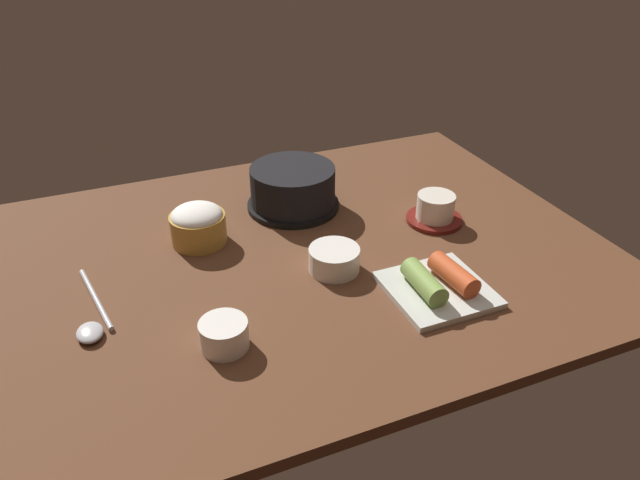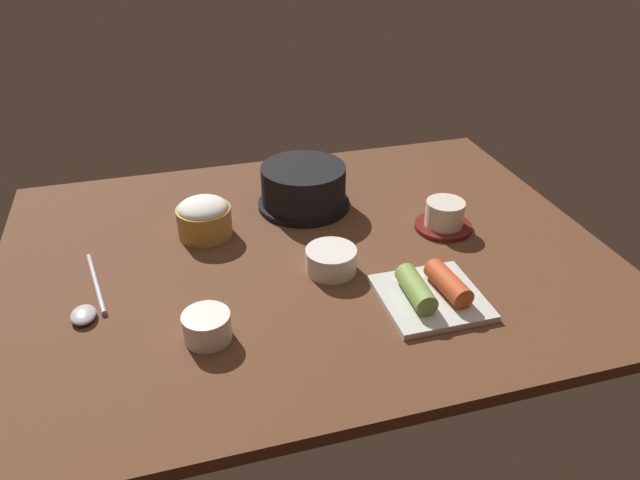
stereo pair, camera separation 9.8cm
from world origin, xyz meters
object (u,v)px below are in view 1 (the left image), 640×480
rice_bowl (198,224)px  side_bowl_near (224,334)px  stone_pot (293,187)px  spoon (92,321)px  kimchi_plate (438,284)px  banchan_cup_center (334,259)px  tea_cup_with_saucer (435,210)px

rice_bowl → side_bowl_near: size_ratio=1.43×
stone_pot → spoon: 44.06cm
stone_pot → rice_bowl: 20.02cm
stone_pot → kimchi_plate: bearing=-72.4°
banchan_cup_center → spoon: size_ratio=0.43×
rice_bowl → kimchi_plate: 41.29cm
tea_cup_with_saucer → spoon: size_ratio=0.54×
stone_pot → spoon: stone_pot is taller
kimchi_plate → side_bowl_near: size_ratio=2.24×
stone_pot → side_bowl_near: (-22.16, -33.24, -2.07)cm
stone_pot → kimchi_plate: 35.58cm
stone_pot → rice_bowl: size_ratio=1.83×
rice_bowl → spoon: 25.07cm
tea_cup_with_saucer → rice_bowl: bearing=167.0°
banchan_cup_center → spoon: banchan_cup_center is taller
rice_bowl → side_bowl_near: 27.96cm
rice_bowl → spoon: rice_bowl is taller
tea_cup_with_saucer → spoon: tea_cup_with_saucer is taller
stone_pot → rice_bowl: (-19.24, -5.47, -0.68)cm
kimchi_plate → side_bowl_near: 32.89cm
spoon → stone_pot: bearing=29.4°
tea_cup_with_saucer → banchan_cup_center: tea_cup_with_saucer is taller
stone_pot → banchan_cup_center: stone_pot is taller
tea_cup_with_saucer → kimchi_plate: tea_cup_with_saucer is taller
tea_cup_with_saucer → spoon: 60.51cm
stone_pot → rice_bowl: bearing=-164.1°
spoon → side_bowl_near: bearing=-36.0°
tea_cup_with_saucer → spoon: bearing=-173.8°
rice_bowl → kimchi_plate: rice_bowl is taller
tea_cup_with_saucer → side_bowl_near: tea_cup_with_saucer is taller
stone_pot → side_bowl_near: size_ratio=2.63×
stone_pot → side_bowl_near: stone_pot is taller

